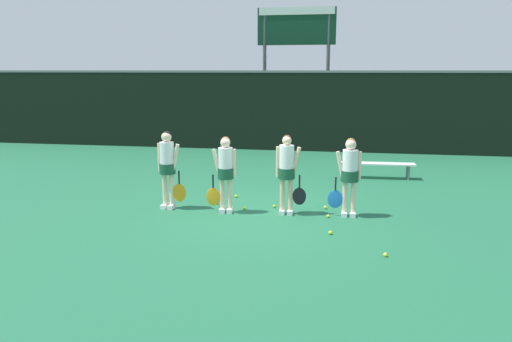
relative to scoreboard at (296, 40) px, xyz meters
name	(u,v)px	position (x,y,z in m)	size (l,w,h in m)	color
ground_plane	(258,213)	(0.23, -10.08, -4.08)	(140.00, 140.00, 0.00)	#216642
fence_windscreen	(297,111)	(0.23, -1.76, -2.60)	(60.00, 0.08, 2.93)	black
scoreboard	(296,40)	(0.00, 0.00, 0.00)	(3.05, 0.15, 5.31)	#515156
bench_courtside	(377,165)	(2.88, -6.15, -3.70)	(2.04, 0.42, 0.43)	silver
player_0	(168,164)	(-1.73, -10.07, -3.09)	(0.63, 0.34, 1.68)	beige
player_1	(225,169)	(-0.45, -10.16, -3.15)	(0.62, 0.34, 1.60)	beige
player_2	(287,169)	(0.82, -10.06, -3.12)	(0.63, 0.35, 1.65)	beige
player_3	(349,171)	(2.08, -10.00, -3.13)	(0.65, 0.36, 1.61)	beige
tennis_ball_0	(245,208)	(-0.09, -9.91, -4.04)	(0.07, 0.07, 0.07)	#CCE033
tennis_ball_1	(325,207)	(1.61, -9.56, -4.04)	(0.07, 0.07, 0.07)	#CCE033
tennis_ball_2	(274,206)	(0.51, -9.63, -4.04)	(0.06, 0.06, 0.06)	#CCE033
tennis_ball_3	(236,196)	(-0.50, -8.94, -4.04)	(0.07, 0.07, 0.07)	#CCE033
tennis_ball_4	(330,233)	(1.77, -11.25, -4.04)	(0.07, 0.07, 0.07)	#CCE033
tennis_ball_5	(385,255)	(2.67, -12.22, -4.04)	(0.07, 0.07, 0.07)	#CCE033
tennis_ball_6	(217,203)	(-0.79, -9.59, -4.04)	(0.07, 0.07, 0.07)	#CCE033
tennis_ball_7	(328,216)	(1.69, -10.20, -4.04)	(0.07, 0.07, 0.07)	#CCE033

